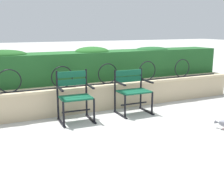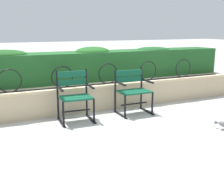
% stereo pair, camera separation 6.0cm
% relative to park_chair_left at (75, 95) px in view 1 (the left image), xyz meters
% --- Properties ---
extents(ground_plane, '(60.00, 60.00, 0.00)m').
position_rel_park_chair_left_xyz_m(ground_plane, '(0.64, -0.26, -0.47)').
color(ground_plane, '#ADADA8').
extents(stone_wall, '(6.65, 0.41, 0.52)m').
position_rel_park_chair_left_xyz_m(stone_wall, '(0.64, 0.51, -0.21)').
color(stone_wall, tan).
rests_on(stone_wall, ground).
extents(iron_arch_fence, '(6.13, 0.02, 0.42)m').
position_rel_park_chair_left_xyz_m(iron_arch_fence, '(0.41, 0.43, 0.23)').
color(iron_arch_fence, black).
rests_on(iron_arch_fence, stone_wall).
extents(hedge_row, '(6.52, 0.69, 0.72)m').
position_rel_park_chair_left_xyz_m(hedge_row, '(0.61, 1.03, 0.39)').
color(hedge_row, '#1E5123').
rests_on(hedge_row, stone_wall).
extents(park_chair_left, '(0.60, 0.54, 0.90)m').
position_rel_park_chair_left_xyz_m(park_chair_left, '(0.00, 0.00, 0.00)').
color(park_chair_left, '#0F4C33').
rests_on(park_chair_left, ground).
extents(park_chair_right, '(0.63, 0.52, 0.84)m').
position_rel_park_chair_left_xyz_m(park_chair_right, '(1.16, -0.01, -0.01)').
color(park_chair_right, '#0F4C33').
rests_on(park_chair_right, ground).
extents(pigeon_near_chairs, '(0.18, 0.28, 0.22)m').
position_rel_park_chair_left_xyz_m(pigeon_near_chairs, '(2.06, -1.49, -0.36)').
color(pigeon_near_chairs, gray).
rests_on(pigeon_near_chairs, ground).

